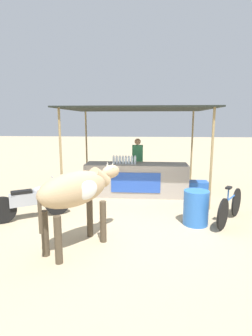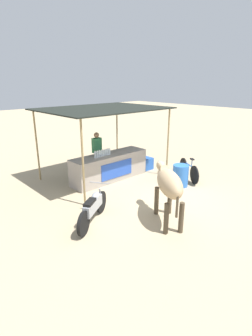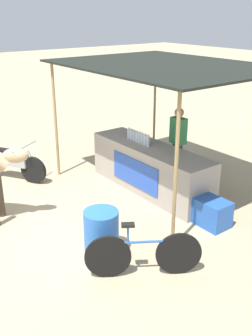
{
  "view_description": "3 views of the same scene",
  "coord_description": "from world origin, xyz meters",
  "px_view_note": "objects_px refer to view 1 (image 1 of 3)",
  "views": [
    {
      "loc": [
        0.31,
        -5.43,
        2.23
      ],
      "look_at": [
        -0.18,
        0.63,
        1.12
      ],
      "focal_mm": 28.0,
      "sensor_mm": 36.0,
      "label": 1
    },
    {
      "loc": [
        -5.76,
        -4.84,
        3.45
      ],
      "look_at": [
        -0.11,
        1.21,
        0.7
      ],
      "focal_mm": 28.0,
      "sensor_mm": 36.0,
      "label": 2
    },
    {
      "loc": [
        5.71,
        -2.76,
        3.53
      ],
      "look_at": [
        0.17,
        1.44,
        0.73
      ],
      "focal_mm": 42.0,
      "sensor_mm": 36.0,
      "label": 3
    }
  ],
  "objects_px": {
    "cooler_box": "(197,189)",
    "motorcycle_parked": "(32,201)",
    "vendor_behind_counter": "(137,163)",
    "stall_counter": "(136,180)",
    "water_barrel": "(196,208)",
    "cow": "(78,191)",
    "bicycle_leaning": "(230,207)"
  },
  "relations": [
    {
      "from": "stall_counter",
      "to": "water_barrel",
      "type": "relative_size",
      "value": 3.99
    },
    {
      "from": "vendor_behind_counter",
      "to": "water_barrel",
      "type": "height_order",
      "value": "vendor_behind_counter"
    },
    {
      "from": "stall_counter",
      "to": "cow",
      "type": "height_order",
      "value": "cow"
    },
    {
      "from": "cow",
      "to": "bicycle_leaning",
      "type": "height_order",
      "value": "cow"
    },
    {
      "from": "vendor_behind_counter",
      "to": "bicycle_leaning",
      "type": "bearing_deg",
      "value": -51.71
    },
    {
      "from": "water_barrel",
      "to": "bicycle_leaning",
      "type": "xyz_separation_m",
      "value": [
        0.77,
        0.18,
        -0.03
      ]
    },
    {
      "from": "water_barrel",
      "to": "stall_counter",
      "type": "bearing_deg",
      "value": 122.72
    },
    {
      "from": "cooler_box",
      "to": "stall_counter",
      "type": "bearing_deg",
      "value": 176.88
    },
    {
      "from": "vendor_behind_counter",
      "to": "motorcycle_parked",
      "type": "distance_m",
      "value": 3.69
    },
    {
      "from": "bicycle_leaning",
      "to": "vendor_behind_counter",
      "type": "bearing_deg",
      "value": 128.29
    },
    {
      "from": "bicycle_leaning",
      "to": "cooler_box",
      "type": "bearing_deg",
      "value": 101.16
    },
    {
      "from": "vendor_behind_counter",
      "to": "cooler_box",
      "type": "distance_m",
      "value": 2.06
    },
    {
      "from": "stall_counter",
      "to": "motorcycle_parked",
      "type": "height_order",
      "value": "stall_counter"
    },
    {
      "from": "stall_counter",
      "to": "bicycle_leaning",
      "type": "relative_size",
      "value": 2.12
    },
    {
      "from": "stall_counter",
      "to": "cow",
      "type": "xyz_separation_m",
      "value": [
        -0.87,
        -3.36,
        0.55
      ]
    },
    {
      "from": "cow",
      "to": "motorcycle_parked",
      "type": "distance_m",
      "value": 1.99
    },
    {
      "from": "motorcycle_parked",
      "to": "water_barrel",
      "type": "bearing_deg",
      "value": -0.61
    },
    {
      "from": "bicycle_leaning",
      "to": "stall_counter",
      "type": "bearing_deg",
      "value": 137.67
    },
    {
      "from": "cow",
      "to": "motorcycle_parked",
      "type": "xyz_separation_m",
      "value": [
        -1.42,
        1.26,
        -0.61
      ]
    },
    {
      "from": "cooler_box",
      "to": "cow",
      "type": "distance_m",
      "value": 4.28
    },
    {
      "from": "vendor_behind_counter",
      "to": "bicycle_leaning",
      "type": "xyz_separation_m",
      "value": [
        2.14,
        -2.71,
        -0.5
      ]
    },
    {
      "from": "cooler_box",
      "to": "water_barrel",
      "type": "relative_size",
      "value": 0.8
    },
    {
      "from": "stall_counter",
      "to": "bicycle_leaning",
      "type": "bearing_deg",
      "value": -42.33
    },
    {
      "from": "cooler_box",
      "to": "motorcycle_parked",
      "type": "distance_m",
      "value": 4.54
    },
    {
      "from": "stall_counter",
      "to": "water_barrel",
      "type": "distance_m",
      "value": 2.55
    },
    {
      "from": "stall_counter",
      "to": "vendor_behind_counter",
      "type": "xyz_separation_m",
      "value": [
        0.01,
        0.75,
        0.37
      ]
    },
    {
      "from": "cooler_box",
      "to": "cow",
      "type": "height_order",
      "value": "cow"
    },
    {
      "from": "stall_counter",
      "to": "vendor_behind_counter",
      "type": "distance_m",
      "value": 0.84
    },
    {
      "from": "water_barrel",
      "to": "bicycle_leaning",
      "type": "relative_size",
      "value": 0.53
    },
    {
      "from": "vendor_behind_counter",
      "to": "bicycle_leaning",
      "type": "relative_size",
      "value": 1.16
    },
    {
      "from": "vendor_behind_counter",
      "to": "water_barrel",
      "type": "distance_m",
      "value": 3.24
    },
    {
      "from": "motorcycle_parked",
      "to": "bicycle_leaning",
      "type": "distance_m",
      "value": 4.44
    }
  ]
}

